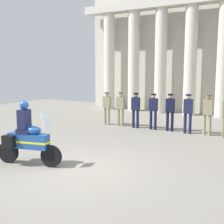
{
  "coord_description": "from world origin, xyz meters",
  "views": [
    {
      "loc": [
        4.94,
        -6.51,
        2.79
      ],
      "look_at": [
        -0.47,
        2.87,
        1.22
      ],
      "focal_mm": 47.28,
      "sensor_mm": 36.0,
      "label": 1
    }
  ],
  "objects_px": {
    "officer_in_row_2": "(136,107)",
    "motorcycle_with_rider": "(26,138)",
    "officer_in_row_4": "(170,109)",
    "officer_in_row_5": "(188,110)",
    "officer_in_row_1": "(121,106)",
    "officer_in_row_0": "(107,105)",
    "officer_in_row_3": "(153,108)",
    "officer_in_row_6": "(208,111)"
  },
  "relations": [
    {
      "from": "officer_in_row_2",
      "to": "officer_in_row_5",
      "type": "xyz_separation_m",
      "value": [
        2.52,
        0.0,
        0.02
      ]
    },
    {
      "from": "motorcycle_with_rider",
      "to": "officer_in_row_0",
      "type": "bearing_deg",
      "value": 88.0
    },
    {
      "from": "officer_in_row_1",
      "to": "officer_in_row_5",
      "type": "height_order",
      "value": "officer_in_row_5"
    },
    {
      "from": "officer_in_row_6",
      "to": "officer_in_row_3",
      "type": "bearing_deg",
      "value": -7.21
    },
    {
      "from": "officer_in_row_0",
      "to": "officer_in_row_5",
      "type": "relative_size",
      "value": 0.96
    },
    {
      "from": "officer_in_row_4",
      "to": "officer_in_row_6",
      "type": "distance_m",
      "value": 1.67
    },
    {
      "from": "officer_in_row_2",
      "to": "officer_in_row_5",
      "type": "distance_m",
      "value": 2.52
    },
    {
      "from": "officer_in_row_3",
      "to": "officer_in_row_6",
      "type": "relative_size",
      "value": 0.96
    },
    {
      "from": "officer_in_row_0",
      "to": "officer_in_row_2",
      "type": "bearing_deg",
      "value": 171.17
    },
    {
      "from": "officer_in_row_6",
      "to": "motorcycle_with_rider",
      "type": "height_order",
      "value": "motorcycle_with_rider"
    },
    {
      "from": "officer_in_row_0",
      "to": "officer_in_row_1",
      "type": "xyz_separation_m",
      "value": [
        0.77,
        0.03,
        0.01
      ]
    },
    {
      "from": "officer_in_row_2",
      "to": "officer_in_row_6",
      "type": "distance_m",
      "value": 3.34
    },
    {
      "from": "officer_in_row_1",
      "to": "officer_in_row_4",
      "type": "relative_size",
      "value": 0.99
    },
    {
      "from": "officer_in_row_1",
      "to": "officer_in_row_5",
      "type": "relative_size",
      "value": 0.97
    },
    {
      "from": "officer_in_row_5",
      "to": "officer_in_row_6",
      "type": "distance_m",
      "value": 0.82
    },
    {
      "from": "officer_in_row_1",
      "to": "officer_in_row_4",
      "type": "xyz_separation_m",
      "value": [
        2.55,
        0.02,
        0.02
      ]
    },
    {
      "from": "officer_in_row_4",
      "to": "officer_in_row_0",
      "type": "bearing_deg",
      "value": -5.9
    },
    {
      "from": "officer_in_row_2",
      "to": "officer_in_row_4",
      "type": "bearing_deg",
      "value": 176.97
    },
    {
      "from": "officer_in_row_4",
      "to": "officer_in_row_5",
      "type": "bearing_deg",
      "value": 166.17
    },
    {
      "from": "officer_in_row_2",
      "to": "motorcycle_with_rider",
      "type": "relative_size",
      "value": 0.82
    },
    {
      "from": "officer_in_row_0",
      "to": "officer_in_row_4",
      "type": "distance_m",
      "value": 3.32
    },
    {
      "from": "officer_in_row_4",
      "to": "officer_in_row_5",
      "type": "distance_m",
      "value": 0.85
    },
    {
      "from": "officer_in_row_3",
      "to": "officer_in_row_6",
      "type": "distance_m",
      "value": 2.46
    },
    {
      "from": "officer_in_row_5",
      "to": "motorcycle_with_rider",
      "type": "distance_m",
      "value": 7.22
    },
    {
      "from": "officer_in_row_2",
      "to": "officer_in_row_4",
      "type": "height_order",
      "value": "officer_in_row_4"
    },
    {
      "from": "officer_in_row_4",
      "to": "motorcycle_with_rider",
      "type": "bearing_deg",
      "value": 66.18
    },
    {
      "from": "officer_in_row_2",
      "to": "officer_in_row_3",
      "type": "xyz_separation_m",
      "value": [
        0.88,
        0.06,
        -0.01
      ]
    },
    {
      "from": "officer_in_row_0",
      "to": "officer_in_row_6",
      "type": "height_order",
      "value": "officer_in_row_6"
    },
    {
      "from": "officer_in_row_3",
      "to": "officer_in_row_5",
      "type": "bearing_deg",
      "value": 171.36
    },
    {
      "from": "officer_in_row_1",
      "to": "officer_in_row_3",
      "type": "distance_m",
      "value": 1.75
    },
    {
      "from": "officer_in_row_1",
      "to": "officer_in_row_6",
      "type": "xyz_separation_m",
      "value": [
        4.21,
        -0.06,
        0.04
      ]
    },
    {
      "from": "officer_in_row_4",
      "to": "motorcycle_with_rider",
      "type": "xyz_separation_m",
      "value": [
        -2.07,
        -6.71,
        -0.21
      ]
    },
    {
      "from": "officer_in_row_5",
      "to": "officer_in_row_0",
      "type": "bearing_deg",
      "value": -7.51
    },
    {
      "from": "motorcycle_with_rider",
      "to": "officer_in_row_6",
      "type": "bearing_deg",
      "value": 48.04
    },
    {
      "from": "officer_in_row_4",
      "to": "motorcycle_with_rider",
      "type": "height_order",
      "value": "motorcycle_with_rider"
    },
    {
      "from": "officer_in_row_4",
      "to": "officer_in_row_6",
      "type": "relative_size",
      "value": 0.97
    },
    {
      "from": "officer_in_row_3",
      "to": "officer_in_row_5",
      "type": "relative_size",
      "value": 0.97
    },
    {
      "from": "officer_in_row_3",
      "to": "officer_in_row_1",
      "type": "bearing_deg",
      "value": -7.74
    },
    {
      "from": "officer_in_row_0",
      "to": "motorcycle_with_rider",
      "type": "distance_m",
      "value": 6.78
    },
    {
      "from": "officer_in_row_0",
      "to": "officer_in_row_4",
      "type": "height_order",
      "value": "officer_in_row_4"
    },
    {
      "from": "officer_in_row_1",
      "to": "motorcycle_with_rider",
      "type": "bearing_deg",
      "value": 87.38
    },
    {
      "from": "officer_in_row_0",
      "to": "officer_in_row_6",
      "type": "bearing_deg",
      "value": 173.0
    }
  ]
}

